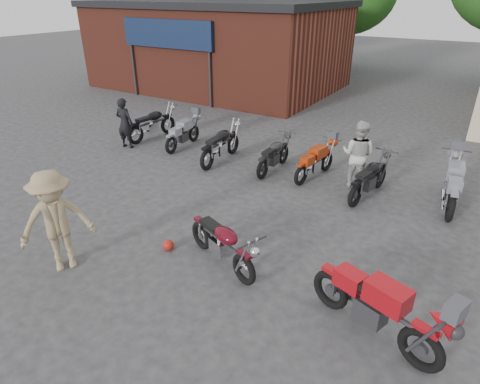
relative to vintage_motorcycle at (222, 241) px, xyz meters
The scene contains 17 objects.
ground 0.84m from the vintage_motorcycle, 114.80° to the right, with size 90.00×90.00×0.00m, color #303133.
brick_building 16.38m from the vintage_motorcycle, 124.61° to the left, with size 12.00×8.00×4.00m, color maroon.
tree_0 25.98m from the vintage_motorcycle, 123.66° to the left, with size 6.56×6.56×8.20m, color #1F5616, non-canonical shape.
tree_1 22.29m from the vintage_motorcycle, 103.81° to the left, with size 5.92×5.92×7.40m, color #1F5616, non-canonical shape.
vintage_motorcycle is the anchor object (origin of this frame).
sportbike 2.92m from the vintage_motorcycle, ahead, with size 2.16×0.71×1.25m, color #B00E17, non-canonical shape.
helmet 1.31m from the vintage_motorcycle, behind, with size 0.23×0.23×0.22m, color #A51B11.
person_dark 7.36m from the vintage_motorcycle, 149.90° to the left, with size 0.60×0.40×1.65m, color black.
person_light 4.89m from the vintage_motorcycle, 77.72° to the left, with size 0.88×0.68×1.81m, color #B3B2AE.
person_tan 3.02m from the vintage_motorcycle, 147.29° to the right, with size 1.28×0.74×1.99m, color #98835D.
row_bike_0 7.90m from the vintage_motorcycle, 142.23° to the left, with size 2.05×0.68×1.19m, color black, non-canonical shape.
row_bike_1 6.69m from the vintage_motorcycle, 135.39° to the left, with size 1.84×0.61×1.06m, color gray, non-canonical shape.
row_bike_2 5.27m from the vintage_motorcycle, 124.61° to the left, with size 2.06×0.68×1.20m, color black, non-canonical shape.
row_bike_3 4.73m from the vintage_motorcycle, 105.82° to the left, with size 1.81×0.60×1.05m, color #242426, non-canonical shape.
row_bike_4 4.73m from the vintage_motorcycle, 91.11° to the left, with size 1.81×0.60×1.05m, color #B7370F, non-canonical shape.
row_bike_5 4.61m from the vintage_motorcycle, 70.84° to the left, with size 1.94×0.64×1.12m, color black, non-canonical shape.
row_bike_6 5.93m from the vintage_motorcycle, 55.91° to the left, with size 2.16×0.71×1.25m, color gray, non-canonical shape.
Camera 1 is at (3.84, -4.54, 4.72)m, focal length 30.00 mm.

